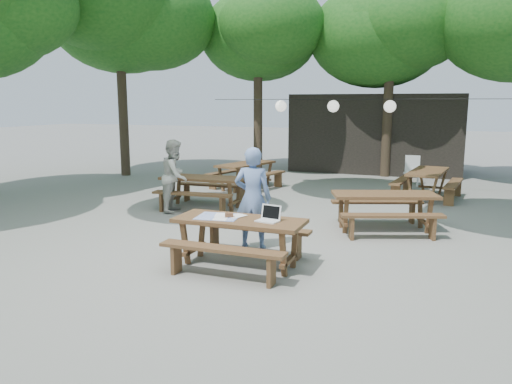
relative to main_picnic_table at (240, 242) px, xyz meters
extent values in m
plane|color=slate|center=(-0.08, 1.63, -0.39)|extent=(80.00, 80.00, 0.00)
cube|color=black|center=(0.42, 12.13, 1.01)|extent=(6.00, 3.00, 2.80)
cube|color=#4D301B|center=(0.00, 0.00, 0.33)|extent=(2.00, 0.80, 0.06)
cube|color=#4D301B|center=(0.00, -0.65, 0.06)|extent=(1.90, 0.28, 0.05)
cube|color=#4D301B|center=(0.00, 0.65, 0.06)|extent=(1.90, 0.28, 0.05)
cube|color=#4D301B|center=(0.00, 0.00, -0.04)|extent=(1.70, 0.70, 0.69)
cube|color=#4D301B|center=(-2.52, 3.70, 0.33)|extent=(2.04, 0.92, 0.06)
cube|color=#4D301B|center=(-2.49, 3.05, 0.06)|extent=(1.91, 0.40, 0.05)
cube|color=#4D301B|center=(-2.56, 4.35, 0.06)|extent=(1.91, 0.40, 0.05)
cube|color=#4D301B|center=(-2.52, 3.70, -0.04)|extent=(1.74, 0.80, 0.69)
cube|color=#4D301B|center=(1.81, 3.03, 0.33)|extent=(2.15, 1.45, 0.06)
cube|color=#4D301B|center=(2.04, 2.42, 0.06)|extent=(1.88, 0.93, 0.05)
cube|color=#4D301B|center=(1.58, 3.64, 0.06)|extent=(1.88, 0.93, 0.05)
cube|color=#4D301B|center=(1.81, 3.03, -0.04)|extent=(1.84, 1.25, 0.69)
cube|color=#4D301B|center=(-2.63, 6.64, 0.33)|extent=(1.27, 2.14, 0.06)
cube|color=#4D301B|center=(-2.00, 6.48, 0.06)|extent=(0.74, 1.91, 0.05)
cube|color=#4D301B|center=(-3.26, 6.80, 0.06)|extent=(0.74, 1.91, 0.05)
cube|color=#4D301B|center=(-2.63, 6.64, -0.04)|extent=(1.10, 1.82, 0.69)
cube|color=#4D301B|center=(2.45, 6.89, 0.33)|extent=(1.04, 2.08, 0.06)
cube|color=#4D301B|center=(3.10, 6.81, 0.06)|extent=(0.51, 1.92, 0.05)
cube|color=#4D301B|center=(1.81, 6.96, 0.06)|extent=(0.51, 1.92, 0.05)
cube|color=#4D301B|center=(2.45, 6.89, -0.04)|extent=(0.90, 1.77, 0.69)
imported|color=#6783BC|center=(-0.17, 0.99, 0.50)|extent=(0.70, 0.52, 1.77)
imported|color=beige|center=(-2.95, 3.12, 0.45)|extent=(0.79, 0.93, 1.67)
cube|color=silver|center=(1.91, 8.99, 0.01)|extent=(0.44, 0.44, 0.04)
cube|color=silver|center=(1.91, 9.19, 0.27)|extent=(0.44, 0.04, 0.48)
cube|color=silver|center=(1.91, 8.99, -0.20)|extent=(0.42, 0.42, 0.38)
cube|color=white|center=(0.46, -0.02, 0.37)|extent=(0.37, 0.28, 0.02)
cube|color=white|center=(0.48, 0.09, 0.49)|extent=(0.34, 0.12, 0.23)
cube|color=black|center=(0.48, 0.09, 0.49)|extent=(0.28, 0.09, 0.19)
cube|color=#3555B6|center=(-0.36, 0.00, 0.37)|extent=(0.72, 0.63, 0.01)
cube|color=white|center=(-0.27, -0.11, 0.37)|extent=(0.27, 0.34, 0.00)
cube|color=white|center=(-0.10, 0.12, 0.37)|extent=(0.30, 0.35, 0.00)
cube|color=white|center=(-0.34, 0.10, 0.38)|extent=(0.29, 0.35, 0.00)
cube|color=brown|center=(-0.18, 0.02, 0.41)|extent=(0.16, 0.14, 0.06)
cylinder|color=black|center=(0.42, 7.63, 2.21)|extent=(9.00, 0.02, 0.02)
sphere|color=white|center=(-1.88, 7.63, 2.01)|extent=(0.34, 0.34, 0.34)
sphere|color=white|center=(-0.28, 7.63, 2.01)|extent=(0.34, 0.34, 0.34)
sphere|color=white|center=(1.32, 7.63, 2.01)|extent=(0.34, 0.34, 0.34)
cylinder|color=#2D2319|center=(-7.58, 7.63, 2.34)|extent=(0.32, 0.32, 5.46)
ellipsoid|color=#165518|center=(-7.58, 7.63, 5.37)|extent=(5.31, 5.31, 3.98)
cylinder|color=#2D2319|center=(-3.58, 10.13, 1.76)|extent=(0.32, 0.32, 4.31)
ellipsoid|color=#165518|center=(-3.58, 10.13, 4.22)|extent=(4.33, 4.33, 3.25)
cylinder|color=#2D2319|center=(0.92, 10.63, 1.99)|extent=(0.32, 0.32, 4.75)
ellipsoid|color=#165518|center=(0.92, 10.63, 4.66)|extent=(5.12, 5.12, 3.84)
camera|label=1|loc=(2.93, -6.86, 2.12)|focal=35.00mm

